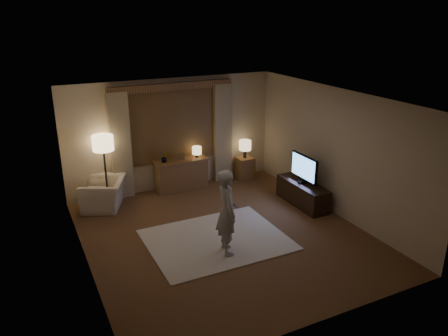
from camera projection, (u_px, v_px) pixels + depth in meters
room at (213, 161)px, 8.23m from camera, size 5.04×5.54×2.64m
rug at (216, 240)px, 8.08m from camera, size 2.50×2.00×0.02m
sideboard at (182, 175)px, 10.29m from camera, size 1.20×0.40×0.70m
picture_frame at (181, 157)px, 10.13m from camera, size 0.16×0.02×0.20m
plant at (165, 158)px, 9.95m from camera, size 0.17×0.13×0.30m
table_lamp_sideboard at (197, 151)px, 10.27m from camera, size 0.22×0.22×0.30m
floor_lamp at (103, 147)px, 9.25m from camera, size 0.45×0.45×1.54m
armchair at (104, 194)px, 9.34m from camera, size 1.16×1.23×0.63m
side_table at (245, 168)px, 10.96m from camera, size 0.40×0.40×0.56m
table_lamp_side at (245, 146)px, 10.76m from camera, size 0.30×0.30×0.44m
tv_stand at (302, 194)px, 9.51m from camera, size 0.45×1.40×0.50m
tv at (304, 168)px, 9.31m from camera, size 0.21×0.87×0.63m
person at (227, 212)px, 7.42m from camera, size 0.46×0.61×1.53m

